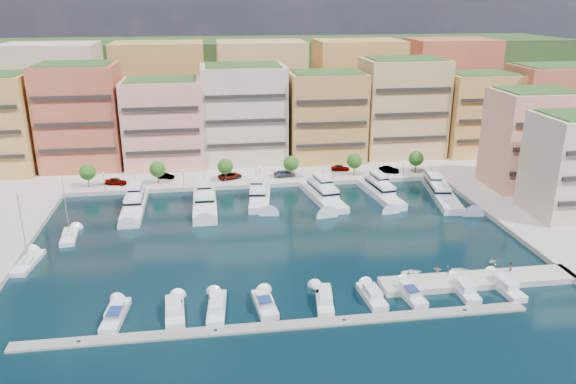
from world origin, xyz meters
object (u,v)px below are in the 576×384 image
(cruiser_1, at_px, (115,316))
(tender_1, at_px, (437,269))
(cruiser_4, at_px, (265,304))
(car_2, at_px, (230,176))
(tree_4, at_px, (354,161))
(tree_2, at_px, (225,166))
(tree_3, at_px, (291,164))
(yacht_3, at_px, (260,195))
(person_1, at_px, (510,266))
(cruiser_6, at_px, (372,296))
(car_1, at_px, (166,176))
(lamppost_2, at_px, (259,171))
(sailboat_1, at_px, (28,263))
(tender_0, at_px, (412,273))
(lamppost_1, at_px, (183,175))
(tree_5, at_px, (416,159))
(lamppost_3, at_px, (333,168))
(sailboat_2, at_px, (69,237))
(cruiser_7, at_px, (409,293))
(lamppost_4, at_px, (404,165))
(tree_0, at_px, (87,172))
(car_5, at_px, (389,170))
(lamppost_0, at_px, (104,178))
(tender_3, at_px, (492,262))
(tree_1, at_px, (157,169))
(person_0, at_px, (448,269))
(yacht_1, at_px, (135,204))
(cruiser_3, at_px, (217,308))
(car_3, at_px, (285,173))
(car_4, at_px, (340,168))
(cruiser_2, at_px, (175,311))
(car_0, at_px, (116,181))
(cruiser_5, at_px, (324,300))
(cruiser_9, at_px, (504,286))
(cruiser_8, at_px, (463,289))
(yacht_5, at_px, (380,191))

(cruiser_1, distance_m, tender_1, 51.69)
(cruiser_4, height_order, car_2, car_2)
(tree_4, distance_m, tender_1, 50.79)
(tree_2, height_order, tree_3, same)
(yacht_3, xyz_separation_m, person_1, (36.87, -42.15, 0.63))
(cruiser_6, height_order, car_1, car_1)
(lamppost_2, bearing_deg, tree_3, 16.04)
(yacht_3, distance_m, sailboat_1, 49.98)
(car_1, bearing_deg, tender_0, -126.49)
(lamppost_1, bearing_deg, tree_5, 2.27)
(lamppost_3, xyz_separation_m, sailboat_1, (-61.29, -36.12, -3.52))
(tender_0, xyz_separation_m, car_1, (-42.95, 55.44, 1.32))
(tree_2, bearing_deg, sailboat_2, -137.76)
(cruiser_6, xyz_separation_m, cruiser_7, (5.88, -0.02, 0.02))
(lamppost_4, xyz_separation_m, car_1, (-58.52, 6.46, -2.15))
(tree_0, bearing_deg, car_5, 0.66)
(lamppost_0, relative_size, cruiser_6, 0.54)
(tree_2, distance_m, tender_3, 66.01)
(cruiser_6, height_order, sailboat_2, sailboat_2)
(tree_0, relative_size, tree_1, 1.00)
(person_0, bearing_deg, car_5, -27.32)
(cruiser_1, bearing_deg, person_1, 3.67)
(tender_3, distance_m, person_0, 10.73)
(lamppost_0, xyz_separation_m, tender_0, (56.43, -48.97, -3.46))
(cruiser_7, height_order, sailboat_2, sailboat_2)
(tree_4, relative_size, tender_0, 1.61)
(tree_2, bearing_deg, lamppost_2, -16.04)
(yacht_1, height_order, cruiser_1, yacht_1)
(tree_5, distance_m, car_2, 46.96)
(yacht_1, bearing_deg, cruiser_3, -69.85)
(yacht_3, distance_m, car_3, 15.59)
(car_4, bearing_deg, cruiser_2, 155.01)
(tree_0, height_order, car_0, tree_0)
(lamppost_0, height_order, cruiser_5, lamppost_0)
(tree_3, xyz_separation_m, car_3, (-1.28, 1.60, -2.93))
(cruiser_4, xyz_separation_m, cruiser_6, (16.30, 0.02, -0.02))
(tree_5, height_order, person_1, tree_5)
(sailboat_1, relative_size, car_4, 2.82)
(cruiser_6, bearing_deg, yacht_1, 131.60)
(lamppost_1, distance_m, cruiser_9, 75.64)
(cruiser_3, xyz_separation_m, tender_3, (47.17, 8.63, -0.09))
(tree_2, xyz_separation_m, lamppost_2, (8.00, -2.30, -0.92))
(car_0, distance_m, person_1, 89.14)
(cruiser_8, height_order, person_1, person_1)
(tree_2, bearing_deg, cruiser_4, -86.70)
(sailboat_1, distance_m, car_1, 47.40)
(yacht_3, bearing_deg, car_4, 36.23)
(tree_4, relative_size, sailboat_1, 0.43)
(yacht_5, relative_size, car_2, 3.25)
(tree_5, bearing_deg, tree_1, 180.00)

